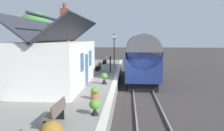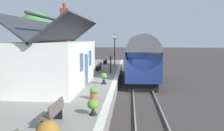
# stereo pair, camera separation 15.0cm
# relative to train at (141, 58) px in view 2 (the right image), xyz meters

# --- Properties ---
(ground_plane) EXTENTS (160.00, 160.00, 0.00)m
(ground_plane) POSITION_rel_train_xyz_m (-4.37, 0.90, -2.21)
(ground_plane) COLOR #383330
(platform) EXTENTS (32.00, 5.59, 0.85)m
(platform) POSITION_rel_train_xyz_m (-4.37, 4.69, -1.79)
(platform) COLOR gray
(platform) RESTS_ON ground
(platform_edge_coping) EXTENTS (32.00, 0.36, 0.02)m
(platform_edge_coping) POSITION_rel_train_xyz_m (-4.37, 2.08, -1.36)
(platform_edge_coping) COLOR beige
(platform_edge_coping) RESTS_ON platform
(rail_near) EXTENTS (52.00, 0.08, 0.14)m
(rail_near) POSITION_rel_train_xyz_m (-4.37, -0.72, -2.14)
(rail_near) COLOR gray
(rail_near) RESTS_ON ground
(rail_far) EXTENTS (52.00, 0.08, 0.14)m
(rail_far) POSITION_rel_train_xyz_m (-4.37, 0.72, -2.14)
(rail_far) COLOR gray
(rail_far) RESTS_ON ground
(train) EXTENTS (8.80, 2.73, 4.32)m
(train) POSITION_rel_train_xyz_m (0.00, 0.00, 0.00)
(train) COLOR black
(train) RESTS_ON ground
(station_building) EXTENTS (8.26, 4.03, 5.69)m
(station_building) POSITION_rel_train_xyz_m (-5.71, 5.82, 0.22)
(station_building) COLOR white
(station_building) RESTS_ON platform
(bench_platform_end) EXTENTS (1.41, 0.46, 0.88)m
(bench_platform_end) POSITION_rel_train_xyz_m (6.58, 3.94, -0.89)
(bench_platform_end) COLOR brown
(bench_platform_end) RESTS_ON platform
(bench_by_lamp) EXTENTS (1.41, 0.45, 0.88)m
(bench_by_lamp) POSITION_rel_train_xyz_m (-12.31, 3.74, -0.89)
(bench_by_lamp) COLOR brown
(bench_by_lamp) RESTS_ON platform
(bench_mid_platform) EXTENTS (1.42, 0.49, 0.88)m
(bench_mid_platform) POSITION_rel_train_xyz_m (1.11, 4.01, -0.89)
(bench_mid_platform) COLOR brown
(bench_mid_platform) RESTS_ON platform
(planter_bench_right) EXTENTS (0.46, 0.46, 0.66)m
(planter_bench_right) POSITION_rel_train_xyz_m (-11.19, 2.49, -1.00)
(planter_bench_right) COLOR black
(planter_bench_right) RESTS_ON platform
(planter_corner_building) EXTENTS (0.95, 0.32, 0.54)m
(planter_corner_building) POSITION_rel_train_xyz_m (-0.88, 4.98, -1.11)
(planter_corner_building) COLOR gray
(planter_corner_building) RESTS_ON platform
(planter_by_door) EXTENTS (0.41, 0.41, 0.69)m
(planter_by_door) POSITION_rel_train_xyz_m (-8.91, 2.85, -1.04)
(planter_by_door) COLOR #9E5138
(planter_by_door) RESTS_ON platform
(planter_edge_near) EXTENTS (0.45, 0.45, 0.77)m
(planter_edge_near) POSITION_rel_train_xyz_m (-5.19, 2.77, -0.96)
(planter_edge_near) COLOR black
(planter_edge_near) RESTS_ON platform
(lamp_post_platform) EXTENTS (0.32, 0.50, 3.66)m
(lamp_post_platform) POSITION_rel_train_xyz_m (3.52, 2.63, 1.19)
(lamp_post_platform) COLOR black
(lamp_post_platform) RESTS_ON platform
(station_sign_board) EXTENTS (0.96, 0.06, 1.57)m
(station_sign_board) POSITION_rel_train_xyz_m (-0.48, 2.72, -0.18)
(station_sign_board) COLOR black
(station_sign_board) RESTS_ON platform
(tree_far_left) EXTENTS (3.67, 3.94, 7.39)m
(tree_far_left) POSITION_rel_train_xyz_m (7.54, 13.12, 3.34)
(tree_far_left) COLOR #4C3828
(tree_far_left) RESTS_ON ground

